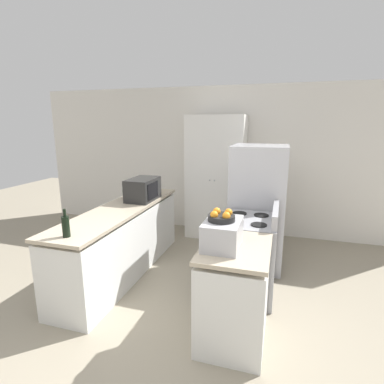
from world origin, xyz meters
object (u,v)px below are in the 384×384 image
(microwave, at_px, (143,189))
(fruit_bowl, at_px, (221,217))
(wine_bottle, at_px, (66,226))
(toaster_oven, at_px, (222,234))
(refrigerator, at_px, (258,207))
(pantry_cabinet, at_px, (216,177))
(stove, at_px, (247,255))

(microwave, distance_m, fruit_bowl, 1.90)
(fruit_bowl, bearing_deg, wine_bottle, -172.00)
(toaster_oven, relative_size, fruit_bowl, 1.87)
(refrigerator, relative_size, toaster_oven, 3.80)
(refrigerator, distance_m, microwave, 1.61)
(microwave, bearing_deg, fruit_bowl, -43.23)
(toaster_oven, bearing_deg, microwave, 137.05)
(microwave, height_order, fruit_bowl, fruit_bowl)
(fruit_bowl, bearing_deg, microwave, 136.77)
(refrigerator, bearing_deg, pantry_cabinet, 129.89)
(wine_bottle, xyz_separation_m, fruit_bowl, (1.46, 0.20, 0.17))
(toaster_oven, height_order, fruit_bowl, fruit_bowl)
(refrigerator, relative_size, microwave, 3.16)
(wine_bottle, height_order, toaster_oven, wine_bottle)
(stove, bearing_deg, refrigerator, 87.09)
(microwave, xyz_separation_m, fruit_bowl, (1.38, -1.30, 0.12))
(refrigerator, relative_size, wine_bottle, 6.12)
(microwave, height_order, toaster_oven, microwave)
(wine_bottle, height_order, fruit_bowl, fruit_bowl)
(pantry_cabinet, relative_size, fruit_bowl, 8.88)
(wine_bottle, distance_m, fruit_bowl, 1.48)
(refrigerator, distance_m, fruit_bowl, 1.66)
(stove, bearing_deg, microwave, 163.41)
(wine_bottle, distance_m, toaster_oven, 1.48)
(toaster_oven, bearing_deg, wine_bottle, -171.97)
(wine_bottle, bearing_deg, toaster_oven, 8.03)
(refrigerator, distance_m, wine_bottle, 2.46)
(pantry_cabinet, height_order, toaster_oven, pantry_cabinet)
(refrigerator, xyz_separation_m, microwave, (-1.57, -0.31, 0.22))
(pantry_cabinet, height_order, microwave, pantry_cabinet)
(microwave, bearing_deg, refrigerator, 11.28)
(fruit_bowl, bearing_deg, toaster_oven, 11.24)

